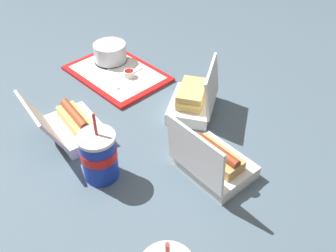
# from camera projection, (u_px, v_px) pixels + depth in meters

# --- Properties ---
(ground_plane) EXTENTS (3.20, 3.20, 0.00)m
(ground_plane) POSITION_uv_depth(u_px,v_px,m) (172.00, 133.00, 1.17)
(ground_plane) COLOR #4C6070
(food_tray) EXTENTS (0.38, 0.27, 0.01)m
(food_tray) POSITION_uv_depth(u_px,v_px,m) (117.00, 73.00, 1.43)
(food_tray) COLOR red
(food_tray) RESTS_ON ground_plane
(cake_container) EXTENTS (0.13, 0.13, 0.07)m
(cake_container) POSITION_uv_depth(u_px,v_px,m) (110.00, 53.00, 1.46)
(cake_container) COLOR black
(cake_container) RESTS_ON food_tray
(ketchup_cup) EXTENTS (0.04, 0.04, 0.02)m
(ketchup_cup) POSITION_uv_depth(u_px,v_px,m) (129.00, 73.00, 1.39)
(ketchup_cup) COLOR white
(ketchup_cup) RESTS_ON food_tray
(napkin_stack) EXTENTS (0.11, 0.11, 0.00)m
(napkin_stack) POSITION_uv_depth(u_px,v_px,m) (124.00, 68.00, 1.44)
(napkin_stack) COLOR white
(napkin_stack) RESTS_ON food_tray
(plastic_fork) EXTENTS (0.11, 0.03, 0.00)m
(plastic_fork) POSITION_uv_depth(u_px,v_px,m) (112.00, 81.00, 1.37)
(plastic_fork) COLOR white
(plastic_fork) RESTS_ON food_tray
(clamshell_hotdog_front) EXTENTS (0.20, 0.17, 0.19)m
(clamshell_hotdog_front) POSITION_uv_depth(u_px,v_px,m) (213.00, 162.00, 1.02)
(clamshell_hotdog_front) COLOR white
(clamshell_hotdog_front) RESTS_ON ground_plane
(clamshell_sandwich_back) EXTENTS (0.23, 0.24, 0.18)m
(clamshell_sandwich_back) POSITION_uv_depth(u_px,v_px,m) (194.00, 100.00, 1.23)
(clamshell_sandwich_back) COLOR white
(clamshell_sandwich_back) RESTS_ON ground_plane
(clamshell_hotdog_corner) EXTENTS (0.22, 0.22, 0.16)m
(clamshell_hotdog_corner) POSITION_uv_depth(u_px,v_px,m) (73.00, 126.00, 1.14)
(clamshell_hotdog_corner) COLOR white
(clamshell_hotdog_corner) RESTS_ON ground_plane
(soda_cup_corner) EXTENTS (0.10, 0.10, 0.20)m
(soda_cup_corner) POSITION_uv_depth(u_px,v_px,m) (99.00, 155.00, 0.99)
(soda_cup_corner) COLOR #1938B7
(soda_cup_corner) RESTS_ON ground_plane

